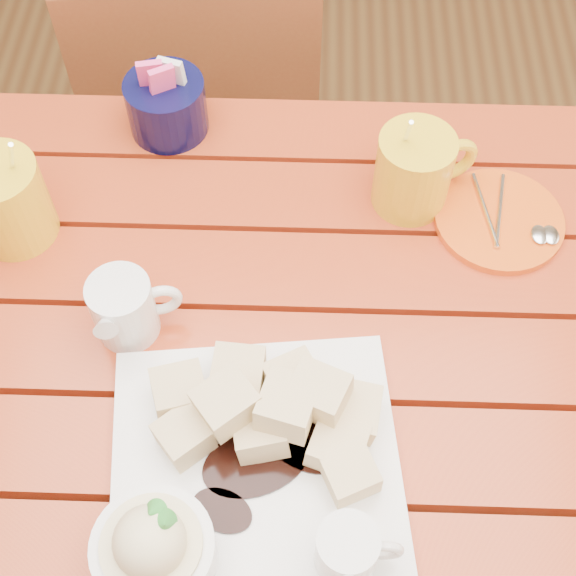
{
  "coord_description": "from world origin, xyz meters",
  "views": [
    {
      "loc": [
        0.04,
        -0.42,
        1.54
      ],
      "look_at": [
        0.02,
        0.04,
        0.82
      ],
      "focal_mm": 50.0,
      "sensor_mm": 36.0,
      "label": 1
    }
  ],
  "objects_px": {
    "table": "(267,393)",
    "orange_saucer": "(500,220)",
    "chair_far": "(207,121)",
    "coffee_mug_left": "(3,201)",
    "dessert_plate": "(240,480)",
    "coffee_mug_right": "(416,170)"
  },
  "relations": [
    {
      "from": "chair_far",
      "to": "dessert_plate",
      "type": "bearing_deg",
      "value": 94.13
    },
    {
      "from": "coffee_mug_left",
      "to": "orange_saucer",
      "type": "distance_m",
      "value": 0.6
    },
    {
      "from": "coffee_mug_left",
      "to": "chair_far",
      "type": "distance_m",
      "value": 0.61
    },
    {
      "from": "table",
      "to": "coffee_mug_left",
      "type": "bearing_deg",
      "value": 153.05
    },
    {
      "from": "table",
      "to": "coffee_mug_right",
      "type": "xyz_separation_m",
      "value": [
        0.17,
        0.23,
        0.16
      ]
    },
    {
      "from": "table",
      "to": "chair_far",
      "type": "xyz_separation_m",
      "value": [
        -0.14,
        0.63,
        -0.18
      ]
    },
    {
      "from": "chair_far",
      "to": "coffee_mug_right",
      "type": "bearing_deg",
      "value": 122.9
    },
    {
      "from": "orange_saucer",
      "to": "chair_far",
      "type": "relative_size",
      "value": 0.19
    },
    {
      "from": "coffee_mug_right",
      "to": "orange_saucer",
      "type": "relative_size",
      "value": 0.98
    },
    {
      "from": "dessert_plate",
      "to": "coffee_mug_left",
      "type": "distance_m",
      "value": 0.44
    },
    {
      "from": "orange_saucer",
      "to": "chair_far",
      "type": "xyz_separation_m",
      "value": [
        -0.43,
        0.44,
        -0.3
      ]
    },
    {
      "from": "dessert_plate",
      "to": "coffee_mug_left",
      "type": "bearing_deg",
      "value": 133.08
    },
    {
      "from": "orange_saucer",
      "to": "chair_far",
      "type": "distance_m",
      "value": 0.68
    },
    {
      "from": "table",
      "to": "dessert_plate",
      "type": "xyz_separation_m",
      "value": [
        -0.02,
        -0.16,
        0.14
      ]
    },
    {
      "from": "table",
      "to": "orange_saucer",
      "type": "xyz_separation_m",
      "value": [
        0.28,
        0.19,
        0.11
      ]
    },
    {
      "from": "table",
      "to": "coffee_mug_left",
      "type": "relative_size",
      "value": 7.23
    },
    {
      "from": "table",
      "to": "chair_far",
      "type": "height_order",
      "value": "chair_far"
    },
    {
      "from": "dessert_plate",
      "to": "orange_saucer",
      "type": "height_order",
      "value": "dessert_plate"
    },
    {
      "from": "coffee_mug_left",
      "to": "dessert_plate",
      "type": "bearing_deg",
      "value": -71.31
    },
    {
      "from": "dessert_plate",
      "to": "orange_saucer",
      "type": "bearing_deg",
      "value": 49.56
    },
    {
      "from": "table",
      "to": "coffee_mug_left",
      "type": "xyz_separation_m",
      "value": [
        -0.31,
        0.16,
        0.16
      ]
    },
    {
      "from": "chair_far",
      "to": "table",
      "type": "bearing_deg",
      "value": 97.74
    }
  ]
}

